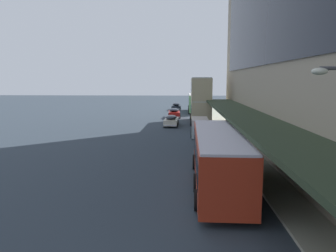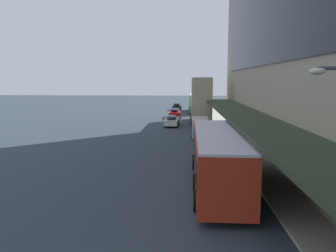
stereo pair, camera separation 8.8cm
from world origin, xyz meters
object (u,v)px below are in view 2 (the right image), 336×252
sedan_second_mid (172,120)px  vw_van (200,126)px  sedan_trailing_near (177,106)px  transit_bus_kerbside_rear (196,102)px  sedan_far_back (175,113)px  transit_bus_kerbside_front (218,156)px  transit_bus_kerbside_far (201,99)px

sedan_second_mid → vw_van: 8.52m
sedan_trailing_near → sedan_second_mid: 23.32m
transit_bus_kerbside_rear → sedan_trailing_near: size_ratio=2.23×
sedan_second_mid → vw_van: (3.32, -7.84, 0.37)m
sedan_trailing_near → vw_van: vw_van is taller
sedan_second_mid → sedan_far_back: sedan_far_back is taller
transit_bus_kerbside_front → sedan_trailing_near: transit_bus_kerbside_front is taller
transit_bus_kerbside_rear → sedan_far_back: transit_bus_kerbside_rear is taller
transit_bus_kerbside_rear → transit_bus_kerbside_far: transit_bus_kerbside_far is taller
sedan_trailing_near → sedan_far_back: (-0.09, -13.97, 0.05)m
sedan_far_back → transit_bus_kerbside_far: bearing=-58.7°
transit_bus_kerbside_rear → sedan_second_mid: 18.94m
sedan_trailing_near → sedan_second_mid: (-0.27, -23.32, -0.00)m
transit_bus_kerbside_front → sedan_far_back: 34.30m
vw_van → sedan_trailing_near: bearing=95.6°
transit_bus_kerbside_far → sedan_second_mid: size_ratio=2.11×
transit_bus_kerbside_rear → transit_bus_kerbside_far: (0.02, -15.39, 1.48)m
transit_bus_kerbside_rear → transit_bus_kerbside_front: bearing=-90.7°
sedan_second_mid → vw_van: vw_van is taller
transit_bus_kerbside_front → transit_bus_kerbside_rear: bearing=89.3°
transit_bus_kerbside_far → sedan_far_back: transit_bus_kerbside_far is taller
transit_bus_kerbside_front → transit_bus_kerbside_far: 27.92m
transit_bus_kerbside_far → sedan_second_mid: (-3.98, -3.09, -2.70)m
sedan_second_mid → transit_bus_kerbside_rear: bearing=77.9°
sedan_second_mid → sedan_far_back: 9.34m
transit_bus_kerbside_front → vw_van: 16.97m
vw_van → transit_bus_kerbside_far: bearing=86.6°
transit_bus_kerbside_front → transit_bus_kerbside_rear: (0.53, 43.26, 0.13)m
transit_bus_kerbside_rear → vw_van: transit_bus_kerbside_rear is taller
transit_bus_kerbside_rear → sedan_trailing_near: 6.21m
transit_bus_kerbside_far → sedan_trailing_near: 20.74m
sedan_trailing_near → sedan_far_back: size_ratio=1.00×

